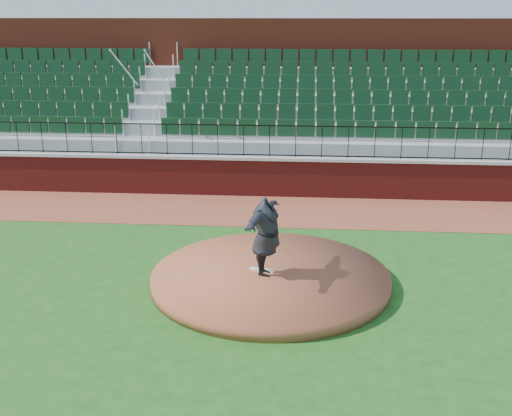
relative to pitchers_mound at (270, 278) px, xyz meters
The scene contains 10 objects.
ground 0.46m from the pitchers_mound, 164.90° to the right, with size 90.00×90.00×0.00m, color #1A4E16.
warning_track 5.30m from the pitchers_mound, 94.63° to the left, with size 34.00×3.20×0.01m, color brown.
field_wall 6.91m from the pitchers_mound, 93.56° to the left, with size 34.00×0.35×1.20m, color maroon.
wall_cap 6.99m from the pitchers_mound, 93.56° to the left, with size 34.00×0.45×0.10m, color #B7B7B7.
wall_railing 7.10m from the pitchers_mound, 93.56° to the left, with size 34.00×0.05×1.00m, color black, non-canonical shape.
seating_stands 9.86m from the pitchers_mound, 92.55° to the left, with size 34.00×5.10×4.60m, color gray, non-canonical shape.
concourse_wall 12.69m from the pitchers_mound, 91.98° to the left, with size 34.00×0.50×5.50m, color maroon.
pitchers_mound is the anchor object (origin of this frame).
pitching_rubber 0.26m from the pitchers_mound, 153.17° to the left, with size 0.55×0.14×0.04m, color white.
pitcher 1.02m from the pitchers_mound, 137.44° to the right, with size 2.17×0.59×1.76m, color black.
Camera 1 is at (1.10, -12.42, 5.72)m, focal length 43.53 mm.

